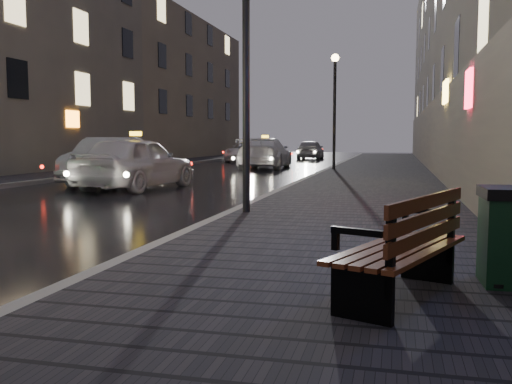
% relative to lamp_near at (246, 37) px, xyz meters
% --- Properties ---
extents(sidewalk, '(4.60, 58.00, 0.15)m').
position_rel_lamp_near_xyz_m(sidewalk, '(2.05, 15.00, -3.41)').
color(sidewalk, black).
rests_on(sidewalk, ground).
extents(curb, '(0.20, 58.00, 0.15)m').
position_rel_lamp_near_xyz_m(curb, '(-0.35, 15.00, -3.41)').
color(curb, slate).
rests_on(curb, ground).
extents(sidewalk_far, '(2.40, 58.00, 0.15)m').
position_rel_lamp_near_xyz_m(sidewalk_far, '(-10.55, 15.00, -3.41)').
color(sidewalk_far, black).
rests_on(sidewalk_far, ground).
extents(curb_far, '(0.20, 58.00, 0.15)m').
position_rel_lamp_near_xyz_m(curb_far, '(-9.25, 15.00, -3.41)').
color(curb_far, slate).
rests_on(curb_far, ground).
extents(building_near, '(1.80, 50.00, 13.00)m').
position_rel_lamp_near_xyz_m(building_near, '(5.25, 19.00, 3.01)').
color(building_near, '#605B54').
rests_on(building_near, ground).
extents(building_far_b, '(6.00, 16.00, 14.00)m').
position_rel_lamp_near_xyz_m(building_far_b, '(-15.35, 14.00, 3.51)').
color(building_far_b, '#6B6051').
rests_on(building_far_b, ground).
extents(building_far_c, '(6.00, 22.00, 11.00)m').
position_rel_lamp_near_xyz_m(building_far_c, '(-15.35, 33.00, 2.01)').
color(building_far_c, '#6B6051').
rests_on(building_far_c, ground).
extents(lamp_near, '(0.36, 0.36, 5.28)m').
position_rel_lamp_near_xyz_m(lamp_near, '(0.00, 0.00, 0.00)').
color(lamp_near, black).
rests_on(lamp_near, sidewalk).
extents(lamp_far, '(0.36, 0.36, 5.28)m').
position_rel_lamp_near_xyz_m(lamp_far, '(0.00, 16.00, 0.00)').
color(lamp_far, black).
rests_on(lamp_far, sidewalk).
extents(bench, '(1.28, 1.97, 0.95)m').
position_rel_lamp_near_xyz_m(bench, '(2.93, -5.50, -2.86)').
color(bench, black).
rests_on(bench, sidewalk).
extents(taxi_near, '(2.47, 5.03, 1.65)m').
position_rel_lamp_near_xyz_m(taxi_near, '(-5.01, 5.61, -2.66)').
color(taxi_near, silver).
rests_on(taxi_near, ground).
extents(car_left_mid, '(2.36, 5.09, 1.62)m').
position_rel_lamp_near_xyz_m(car_left_mid, '(-6.91, 7.40, -2.68)').
color(car_left_mid, '#A4A4AD').
rests_on(car_left_mid, ground).
extents(taxi_mid, '(2.48, 5.60, 1.60)m').
position_rel_lamp_near_xyz_m(taxi_mid, '(-3.87, 18.54, -2.69)').
color(taxi_mid, white).
rests_on(taxi_mid, ground).
extents(taxi_far, '(2.29, 4.81, 1.32)m').
position_rel_lamp_near_xyz_m(taxi_far, '(-6.98, 26.41, -2.83)').
color(taxi_far, white).
rests_on(taxi_far, ground).
extents(car_far, '(1.79, 4.29, 1.45)m').
position_rel_lamp_near_xyz_m(car_far, '(-3.39, 31.64, -2.76)').
color(car_far, gray).
rests_on(car_far, ground).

